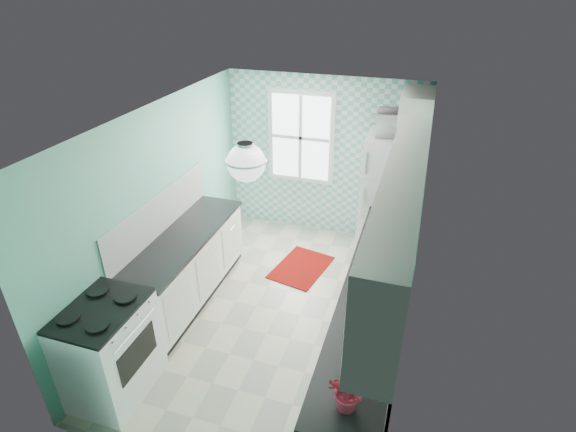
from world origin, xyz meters
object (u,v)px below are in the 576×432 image
(potted_plant, at_px, (349,393))
(fridge, at_px, (391,198))
(ceiling_light, at_px, (246,162))
(fruit_bowl, at_px, (358,363))
(stove, at_px, (109,349))
(microwave, at_px, (400,124))
(sink, at_px, (387,243))

(potted_plant, bearing_deg, fridge, 91.40)
(ceiling_light, bearing_deg, fruit_bowl, -29.31)
(fridge, relative_size, stove, 1.79)
(ceiling_light, xyz_separation_m, fruit_bowl, (1.20, -0.67, -1.35))
(ceiling_light, bearing_deg, potted_plant, -42.52)
(fruit_bowl, xyz_separation_m, potted_plant, (0.00, -0.43, 0.13))
(stove, distance_m, potted_plant, 2.48)
(ceiling_light, relative_size, microwave, 0.60)
(stove, xyz_separation_m, microwave, (2.31, 3.41, 1.47))
(stove, bearing_deg, fruit_bowl, 4.24)
(fruit_bowl, bearing_deg, ceiling_light, 150.69)
(fruit_bowl, bearing_deg, fridge, 91.59)
(fridge, bearing_deg, fruit_bowl, -84.46)
(fridge, relative_size, fruit_bowl, 7.53)
(stove, xyz_separation_m, potted_plant, (2.40, -0.27, 0.56))
(fridge, bearing_deg, stove, -120.12)
(fridge, distance_m, fruit_bowl, 3.26)
(sink, bearing_deg, ceiling_light, -131.18)
(potted_plant, xyz_separation_m, microwave, (-0.09, 3.69, 0.91))
(ceiling_light, xyz_separation_m, sink, (1.20, 1.31, -1.39))
(sink, bearing_deg, microwave, 95.57)
(ceiling_light, distance_m, fruit_bowl, 1.93)
(fridge, bearing_deg, microwave, 57.42)
(ceiling_light, distance_m, sink, 2.26)
(microwave, bearing_deg, sink, 91.26)
(fridge, xyz_separation_m, sink, (0.09, -1.27, 0.01))
(sink, relative_size, potted_plant, 1.65)
(microwave, bearing_deg, stove, 52.94)
(stove, bearing_deg, ceiling_light, 35.17)
(potted_plant, bearing_deg, stove, 173.49)
(sink, distance_m, microwave, 1.67)
(fridge, bearing_deg, sink, -81.79)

